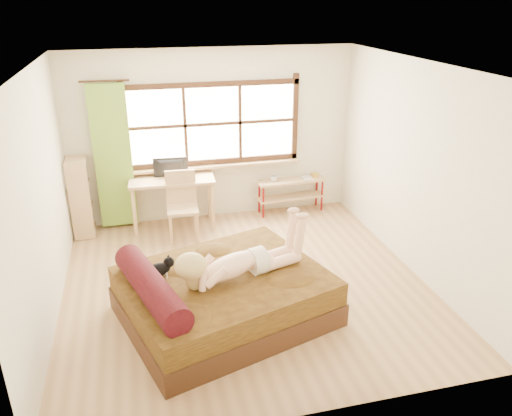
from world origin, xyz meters
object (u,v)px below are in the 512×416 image
object	(u,v)px
desk	(172,185)
bookshelf	(81,196)
bed	(221,296)
pipe_shelf	(292,188)
kitten	(157,268)
chair	(182,201)
woman	(238,250)

from	to	relation	value
desk	bookshelf	world-z (taller)	bookshelf
bed	bookshelf	xyz separation A→B (m)	(-1.66, 2.68, 0.32)
pipe_shelf	bed	bearing A→B (deg)	-125.14
kitten	desk	xyz separation A→B (m)	(0.38, 2.48, 0.03)
kitten	chair	bearing A→B (deg)	59.83
desk	pipe_shelf	size ratio (longest dim) A/B	1.15
bed	chair	distance (m)	2.27
bed	woman	size ratio (longest dim) A/B	1.70
pipe_shelf	chair	bearing A→B (deg)	-168.96
bed	woman	xyz separation A→B (m)	(0.20, -0.03, 0.57)
chair	desk	bearing A→B (deg)	109.26
woman	bookshelf	size ratio (longest dim) A/B	1.25
bed	bookshelf	world-z (taller)	bookshelf
chair	pipe_shelf	bearing A→B (deg)	17.21
bed	bookshelf	size ratio (longest dim) A/B	2.14
desk	pipe_shelf	bearing A→B (deg)	6.41
woman	desk	size ratio (longest dim) A/B	1.15
kitten	desk	distance (m)	2.51
desk	bed	bearing A→B (deg)	-80.72
woman	kitten	distance (m)	0.90
kitten	bookshelf	size ratio (longest dim) A/B	0.27
woman	bookshelf	distance (m)	3.30
bed	pipe_shelf	bearing A→B (deg)	40.75
kitten	desk	world-z (taller)	desk
bed	chair	xyz separation A→B (m)	(-0.18, 2.24, 0.27)
desk	chair	distance (m)	0.40
woman	pipe_shelf	xyz separation A→B (m)	(1.49, 2.75, -0.45)
desk	bookshelf	xyz separation A→B (m)	(-1.37, 0.08, -0.09)
bookshelf	kitten	bearing A→B (deg)	-70.77
bed	chair	world-z (taller)	chair
pipe_shelf	bookshelf	size ratio (longest dim) A/B	0.95
desk	woman	bearing A→B (deg)	-76.52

